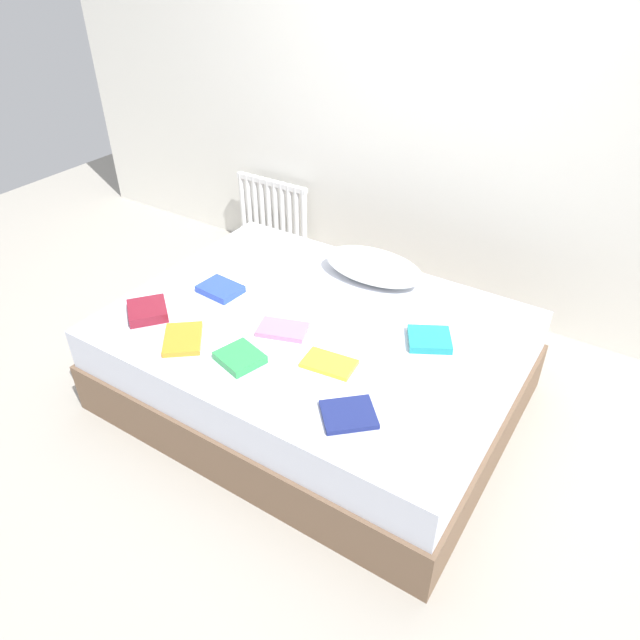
# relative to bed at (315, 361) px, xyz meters

# --- Properties ---
(ground_plane) EXTENTS (8.00, 8.00, 0.00)m
(ground_plane) POSITION_rel_bed_xyz_m (0.00, 0.00, -0.25)
(ground_plane) COLOR #9E998E
(back_wall) EXTENTS (6.00, 0.10, 2.80)m
(back_wall) POSITION_rel_bed_xyz_m (0.00, 1.35, 1.15)
(back_wall) COLOR silver
(back_wall) RESTS_ON ground
(bed) EXTENTS (2.00, 1.50, 0.50)m
(bed) POSITION_rel_bed_xyz_m (0.00, 0.00, 0.00)
(bed) COLOR brown
(bed) RESTS_ON ground
(radiator) EXTENTS (0.61, 0.04, 0.47)m
(radiator) POSITION_rel_bed_xyz_m (-1.16, 1.20, 0.11)
(radiator) COLOR white
(radiator) RESTS_ON ground
(pillow) EXTENTS (0.58, 0.30, 0.16)m
(pillow) POSITION_rel_bed_xyz_m (0.04, 0.52, 0.33)
(pillow) COLOR white
(pillow) RESTS_ON bed
(textbook_yellow) EXTENTS (0.25, 0.17, 0.02)m
(textbook_yellow) POSITION_rel_bed_xyz_m (0.24, -0.25, 0.26)
(textbook_yellow) COLOR yellow
(textbook_yellow) RESTS_ON bed
(textbook_maroon) EXTENTS (0.28, 0.27, 0.05)m
(textbook_maroon) POSITION_rel_bed_xyz_m (-0.74, -0.41, 0.28)
(textbook_maroon) COLOR maroon
(textbook_maroon) RESTS_ON bed
(textbook_green) EXTENTS (0.23, 0.22, 0.04)m
(textbook_green) POSITION_rel_bed_xyz_m (-0.11, -0.44, 0.27)
(textbook_green) COLOR green
(textbook_green) RESTS_ON bed
(textbook_pink) EXTENTS (0.27, 0.21, 0.03)m
(textbook_pink) POSITION_rel_bed_xyz_m (-0.08, -0.16, 0.27)
(textbook_pink) COLOR pink
(textbook_pink) RESTS_ON bed
(textbook_navy) EXTENTS (0.28, 0.28, 0.02)m
(textbook_navy) POSITION_rel_bed_xyz_m (0.48, -0.48, 0.26)
(textbook_navy) COLOR navy
(textbook_navy) RESTS_ON bed
(textbook_blue) EXTENTS (0.23, 0.18, 0.04)m
(textbook_blue) POSITION_rel_bed_xyz_m (-0.58, -0.04, 0.27)
(textbook_blue) COLOR #2847B7
(textbook_blue) RESTS_ON bed
(textbook_teal) EXTENTS (0.26, 0.26, 0.04)m
(textbook_teal) POSITION_rel_bed_xyz_m (0.55, 0.15, 0.27)
(textbook_teal) COLOR teal
(textbook_teal) RESTS_ON bed
(textbook_orange) EXTENTS (0.29, 0.30, 0.03)m
(textbook_orange) POSITION_rel_bed_xyz_m (-0.44, -0.47, 0.27)
(textbook_orange) COLOR orange
(textbook_orange) RESTS_ON bed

